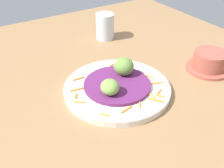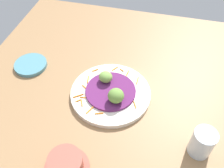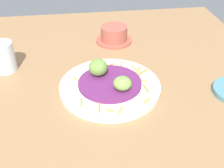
{
  "view_description": "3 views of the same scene",
  "coord_description": "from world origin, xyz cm",
  "px_view_note": "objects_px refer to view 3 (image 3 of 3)",
  "views": [
    {
      "loc": [
        -49.1,
        30.63,
        41.17
      ],
      "look_at": [
        -4.69,
        2.91,
        4.76
      ],
      "focal_mm": 41.53,
      "sensor_mm": 36.0,
      "label": 1
    },
    {
      "loc": [
        8.56,
        -49.96,
        66.56
      ],
      "look_at": [
        -4.52,
        2.69,
        6.09
      ],
      "focal_mm": 39.54,
      "sensor_mm": 36.0,
      "label": 2
    },
    {
      "loc": [
        2.94,
        61.22,
        46.49
      ],
      "look_at": [
        -4.98,
        3.13,
        4.91
      ],
      "focal_mm": 44.86,
      "sensor_mm": 36.0,
      "label": 3
    }
  ],
  "objects_px": {
    "terracotta_bowl": "(114,35)",
    "guac_scoop_left": "(122,83)",
    "guac_scoop_center": "(98,67)",
    "water_glass": "(4,57)",
    "main_plate": "(110,87)"
  },
  "relations": [
    {
      "from": "guac_scoop_left",
      "to": "terracotta_bowl",
      "type": "distance_m",
      "value": 0.32
    },
    {
      "from": "main_plate",
      "to": "water_glass",
      "type": "relative_size",
      "value": 3.05
    },
    {
      "from": "guac_scoop_left",
      "to": "water_glass",
      "type": "distance_m",
      "value": 0.36
    },
    {
      "from": "guac_scoop_center",
      "to": "water_glass",
      "type": "relative_size",
      "value": 0.59
    },
    {
      "from": "terracotta_bowl",
      "to": "water_glass",
      "type": "bearing_deg",
      "value": 22.38
    },
    {
      "from": "water_glass",
      "to": "guac_scoop_center",
      "type": "bearing_deg",
      "value": 159.22
    },
    {
      "from": "main_plate",
      "to": "terracotta_bowl",
      "type": "relative_size",
      "value": 2.18
    },
    {
      "from": "main_plate",
      "to": "water_glass",
      "type": "xyz_separation_m",
      "value": [
        0.29,
        -0.14,
        0.04
      ]
    },
    {
      "from": "guac_scoop_left",
      "to": "water_glass",
      "type": "height_order",
      "value": "water_glass"
    },
    {
      "from": "guac_scoop_center",
      "to": "water_glass",
      "type": "distance_m",
      "value": 0.28
    },
    {
      "from": "terracotta_bowl",
      "to": "guac_scoop_left",
      "type": "bearing_deg",
      "value": 85.7
    },
    {
      "from": "guac_scoop_left",
      "to": "terracotta_bowl",
      "type": "xyz_separation_m",
      "value": [
        -0.02,
        -0.32,
        -0.02
      ]
    },
    {
      "from": "guac_scoop_left",
      "to": "guac_scoop_center",
      "type": "xyz_separation_m",
      "value": [
        0.05,
        -0.08,
        0.0
      ]
    },
    {
      "from": "main_plate",
      "to": "guac_scoop_center",
      "type": "xyz_separation_m",
      "value": [
        0.03,
        -0.04,
        0.04
      ]
    },
    {
      "from": "terracotta_bowl",
      "to": "water_glass",
      "type": "height_order",
      "value": "water_glass"
    }
  ]
}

